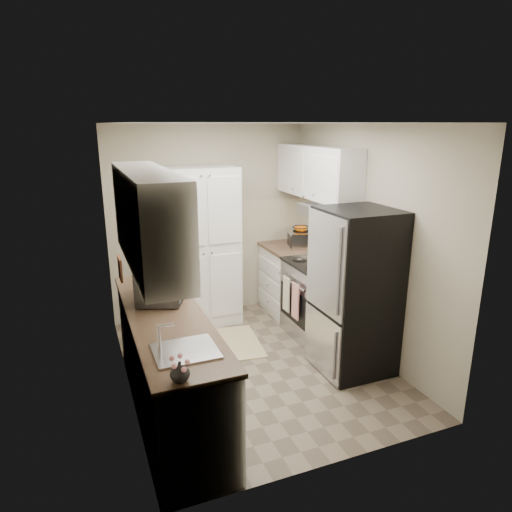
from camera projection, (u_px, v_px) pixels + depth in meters
The scene contains 16 objects.
ground at pixel (255, 365), 4.90m from camera, with size 3.20×3.20×0.00m, color #7A6B56.
room_shell at pixel (253, 216), 4.43m from camera, with size 2.64×3.24×2.52m.
pantry_cabinet at pixel (201, 247), 5.73m from camera, with size 0.90×0.55×2.00m, color white.
base_cabinet_left at pixel (169, 364), 4.04m from camera, with size 0.60×2.30×0.88m, color white.
countertop_left at pixel (166, 316), 3.92m from camera, with size 0.63×2.33×0.04m, color brown.
base_cabinet_right at pixel (290, 281), 6.19m from camera, with size 0.60×0.80×0.88m, color white.
countertop_right at pixel (291, 248), 6.07m from camera, with size 0.63×0.83×0.04m, color brown.
electric_range at pixel (318, 298), 5.47m from camera, with size 0.71×0.78×1.13m.
refrigerator at pixel (355, 292), 4.64m from camera, with size 0.70×0.72×1.70m, color #B7B7BC.
microwave at pixel (162, 282), 4.23m from camera, with size 0.59×0.40×0.33m, color #A6A7AB.
wine_bottle at pixel (145, 269), 4.63m from camera, with size 0.08×0.08×0.32m, color black.
flower_vase at pixel (180, 372), 2.88m from camera, with size 0.13×0.13×0.13m, color white.
cutting_board at pixel (162, 262), 4.89m from camera, with size 0.02×0.24×0.30m, color #388B35.
toaster_oven at pixel (300, 239), 6.02m from camera, with size 0.29×0.36×0.21m, color silver.
fruit_basket at pixel (301, 228), 5.99m from camera, with size 0.22×0.22×0.09m, color orange, non-canonical shape.
kitchen_mat at pixel (236, 343), 5.38m from camera, with size 0.54×0.86×0.01m, color #D3C18A.
Camera 1 is at (-1.61, -4.07, 2.49)m, focal length 32.00 mm.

